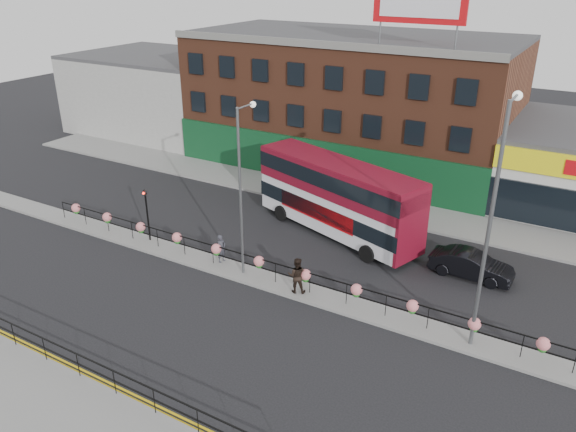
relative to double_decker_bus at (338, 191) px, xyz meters
The scene contains 17 objects.
ground 7.63m from the double_decker_bus, 99.03° to the right, with size 120.00×120.00×0.00m, color black.
south_pavement 19.23m from the double_decker_bus, 93.35° to the right, with size 60.00×4.00×0.15m, color gray.
north_pavement 5.81m from the double_decker_bus, 102.55° to the left, with size 60.00×4.00×0.15m, color gray.
median 7.60m from the double_decker_bus, 99.03° to the right, with size 60.00×1.60×0.15m, color gray.
yellow_line_inner 16.97m from the double_decker_bus, 93.81° to the right, with size 60.00×0.10×0.01m, color gold.
yellow_line_outer 17.15m from the double_decker_bus, 93.77° to the right, with size 60.00×0.10×0.01m, color gold.
brick_building 14.12m from the double_decker_bus, 111.53° to the left, with size 25.00×12.21×10.30m.
warehouse_west 28.51m from the double_decker_bus, 152.86° to the left, with size 15.50×12.00×7.30m.
median_railing 7.31m from the double_decker_bus, 99.03° to the right, with size 30.04×0.56×1.23m.
south_railing 17.48m from the double_decker_bus, 100.31° to the right, with size 20.04×0.05×1.12m.
double_decker_bus is the anchor object (origin of this frame).
car 8.71m from the double_decker_bus, ahead, with size 4.31×1.59×1.41m, color black.
pedestrian_a 7.85m from the double_decker_bus, 120.04° to the right, with size 0.45×0.63×1.60m, color #31323B.
pedestrian_b 7.57m from the double_decker_bus, 79.99° to the right, with size 1.12×1.02×1.88m, color black.
lamp_column_west 7.57m from the double_decker_bus, 107.39° to the right, with size 0.32×1.56×8.91m.
lamp_column_east 12.54m from the double_decker_bus, 34.76° to the right, with size 0.38×1.87×10.65m.
traffic_light_median 11.26m from the double_decker_bus, 144.05° to the right, with size 0.15×0.28×3.65m.
Camera 1 is at (14.13, -21.28, 15.22)m, focal length 35.00 mm.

